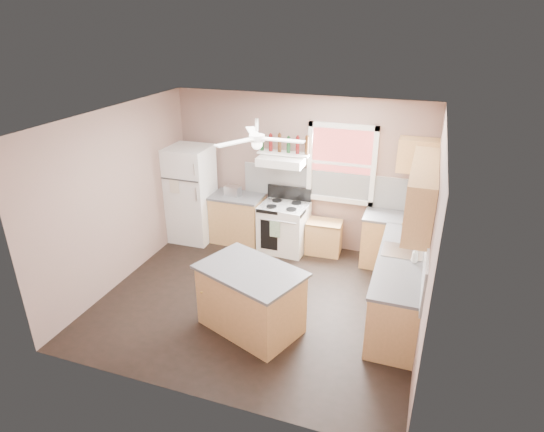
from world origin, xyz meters
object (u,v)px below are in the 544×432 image
(toaster, at_px, (233,191))
(stove, at_px, (284,228))
(refrigerator, at_px, (191,194))
(cart, at_px, (324,237))
(island, at_px, (251,300))

(toaster, distance_m, stove, 1.13)
(refrigerator, bearing_deg, stove, 2.05)
(refrigerator, xyz_separation_m, cart, (2.46, 0.22, -0.58))
(refrigerator, height_order, island, refrigerator)
(island, bearing_deg, refrigerator, 154.28)
(toaster, bearing_deg, stove, 5.16)
(refrigerator, distance_m, cart, 2.54)
(refrigerator, height_order, stove, refrigerator)
(stove, bearing_deg, refrigerator, -173.45)
(stove, bearing_deg, island, -80.05)
(refrigerator, bearing_deg, toaster, 8.76)
(island, bearing_deg, toaster, 139.75)
(cart, bearing_deg, island, -103.03)
(toaster, height_order, island, toaster)
(cart, bearing_deg, refrigerator, -177.72)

